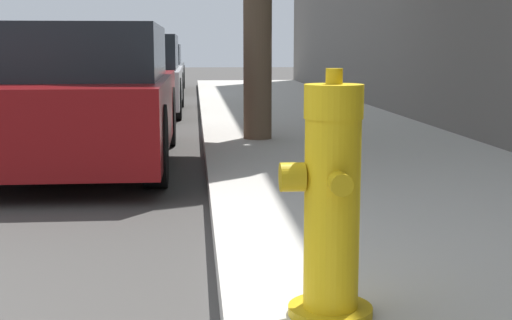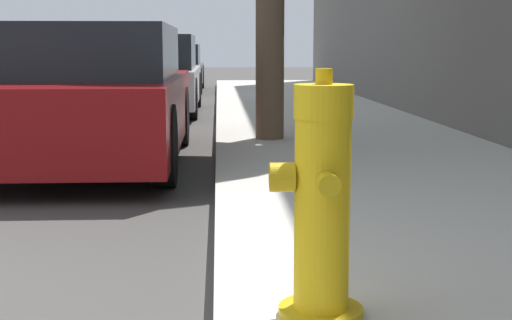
% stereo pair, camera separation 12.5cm
% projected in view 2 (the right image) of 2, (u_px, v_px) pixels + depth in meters
% --- Properties ---
extents(fire_hydrant, '(0.37, 0.37, 0.96)m').
position_uv_depth(fire_hydrant, '(321.00, 205.00, 2.71)').
color(fire_hydrant, '#C39C11').
rests_on(fire_hydrant, sidewalk_slab).
extents(parked_car_near, '(1.85, 4.25, 1.40)m').
position_uv_depth(parked_car_near, '(91.00, 97.00, 7.22)').
color(parked_car_near, maroon).
rests_on(parked_car_near, ground_plane).
extents(parked_car_mid, '(1.71, 4.09, 1.40)m').
position_uv_depth(parked_car_mid, '(151.00, 76.00, 12.82)').
color(parked_car_mid, '#B7B7BC').
rests_on(parked_car_mid, ground_plane).
extents(parked_car_far, '(1.81, 4.24, 1.26)m').
position_uv_depth(parked_car_far, '(169.00, 68.00, 19.25)').
color(parked_car_far, '#4C5156').
rests_on(parked_car_far, ground_plane).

